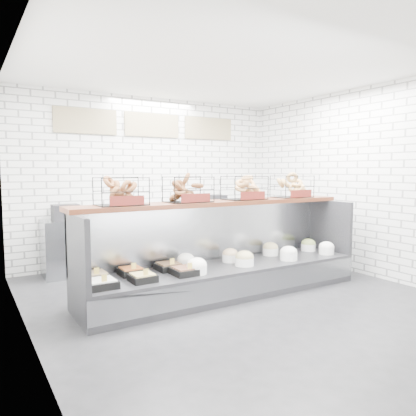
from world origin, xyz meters
TOP-DOWN VIEW (x-y plane):
  - ground at (0.00, 0.00)m, footprint 5.50×5.50m
  - room_shell at (0.00, 0.60)m, footprint 5.02×5.51m
  - display_case at (-0.01, 0.34)m, footprint 4.00×0.90m
  - bagel_shelf at (0.01, 0.52)m, footprint 4.10×0.50m
  - prep_counter at (-0.01, 2.43)m, footprint 4.00×0.60m

SIDE VIEW (x-z plane):
  - ground at x=0.00m, z-range 0.00..0.00m
  - display_case at x=-0.01m, z-range -0.27..0.93m
  - prep_counter at x=-0.01m, z-range -0.13..1.07m
  - bagel_shelf at x=0.01m, z-range 1.19..1.59m
  - room_shell at x=0.00m, z-range 0.55..3.56m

